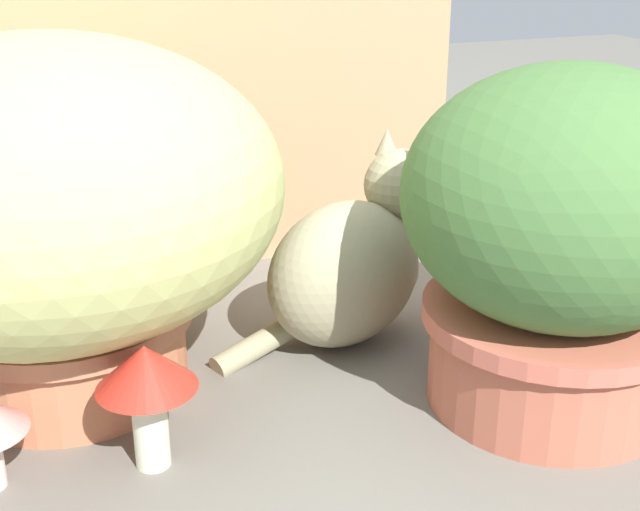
{
  "coord_description": "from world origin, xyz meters",
  "views": [
    {
      "loc": [
        -0.23,
        -0.9,
        0.6
      ],
      "look_at": [
        0.14,
        0.08,
        0.18
      ],
      "focal_mm": 47.37,
      "sensor_mm": 36.0,
      "label": 1
    }
  ],
  "objects_px": {
    "mushroom_ornament_red": "(146,379)",
    "leafy_planter": "(563,233)",
    "grass_planter": "(53,203)",
    "cat": "(353,264)"
  },
  "relations": [
    {
      "from": "cat",
      "to": "mushroom_ornament_red",
      "type": "bearing_deg",
      "value": -147.85
    },
    {
      "from": "grass_planter",
      "to": "cat",
      "type": "xyz_separation_m",
      "value": [
        0.41,
        -0.0,
        -0.14
      ]
    },
    {
      "from": "grass_planter",
      "to": "mushroom_ornament_red",
      "type": "height_order",
      "value": "grass_planter"
    },
    {
      "from": "grass_planter",
      "to": "cat",
      "type": "relative_size",
      "value": 1.51
    },
    {
      "from": "leafy_planter",
      "to": "cat",
      "type": "relative_size",
      "value": 1.14
    },
    {
      "from": "leafy_planter",
      "to": "grass_planter",
      "type": "bearing_deg",
      "value": 155.94
    },
    {
      "from": "grass_planter",
      "to": "leafy_planter",
      "type": "distance_m",
      "value": 0.64
    },
    {
      "from": "leafy_planter",
      "to": "mushroom_ornament_red",
      "type": "xyz_separation_m",
      "value": [
        -0.52,
        0.04,
        -0.12
      ]
    },
    {
      "from": "grass_planter",
      "to": "leafy_planter",
      "type": "xyz_separation_m",
      "value": [
        0.58,
        -0.26,
        -0.03
      ]
    },
    {
      "from": "mushroom_ornament_red",
      "to": "leafy_planter",
      "type": "bearing_deg",
      "value": -4.56
    }
  ]
}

